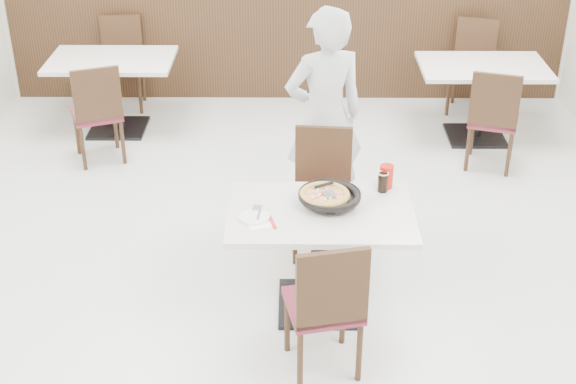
{
  "coord_description": "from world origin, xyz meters",
  "views": [
    {
      "loc": [
        0.07,
        -4.8,
        3.32
      ],
      "look_at": [
        0.04,
        -0.3,
        0.87
      ],
      "focal_mm": 50.0,
      "sensor_mm": 36.0,
      "label": 1
    }
  ],
  "objects_px": {
    "side_plate": "(254,217)",
    "bg_table_left": "(115,95)",
    "bg_chair_left_near": "(96,111)",
    "bg_chair_right_far": "(471,69)",
    "main_table": "(320,260)",
    "bg_table_right": "(479,102)",
    "cola_glass": "(383,183)",
    "bg_chair_left_far": "(122,65)",
    "diner_person": "(324,118)",
    "pizza": "(324,197)",
    "chair_far": "(322,197)",
    "chair_near": "(323,302)",
    "bg_chair_right_near": "(494,117)",
    "pizza_pan": "(330,199)",
    "red_cup": "(386,176)"
  },
  "relations": [
    {
      "from": "diner_person",
      "to": "bg_chair_right_far",
      "type": "height_order",
      "value": "diner_person"
    },
    {
      "from": "main_table",
      "to": "bg_chair_right_far",
      "type": "bearing_deg",
      "value": 64.23
    },
    {
      "from": "main_table",
      "to": "bg_chair_right_near",
      "type": "distance_m",
      "value": 2.7
    },
    {
      "from": "pizza_pan",
      "to": "bg_chair_right_near",
      "type": "xyz_separation_m",
      "value": [
        1.56,
        2.08,
        -0.32
      ]
    },
    {
      "from": "pizza_pan",
      "to": "bg_chair_right_near",
      "type": "distance_m",
      "value": 2.62
    },
    {
      "from": "side_plate",
      "to": "bg_table_right",
      "type": "height_order",
      "value": "side_plate"
    },
    {
      "from": "pizza",
      "to": "diner_person",
      "type": "xyz_separation_m",
      "value": [
        0.04,
        1.14,
        0.06
      ]
    },
    {
      "from": "pizza_pan",
      "to": "cola_glass",
      "type": "xyz_separation_m",
      "value": [
        0.36,
        0.19,
        0.02
      ]
    },
    {
      "from": "cola_glass",
      "to": "diner_person",
      "type": "distance_m",
      "value": 1.02
    },
    {
      "from": "cola_glass",
      "to": "bg_table_left",
      "type": "distance_m",
      "value": 3.59
    },
    {
      "from": "bg_chair_left_near",
      "to": "bg_table_right",
      "type": "bearing_deg",
      "value": -13.84
    },
    {
      "from": "bg_chair_right_near",
      "to": "chair_far",
      "type": "bearing_deg",
      "value": -119.61
    },
    {
      "from": "side_plate",
      "to": "bg_table_right",
      "type": "bearing_deg",
      "value": 54.56
    },
    {
      "from": "chair_far",
      "to": "bg_chair_left_near",
      "type": "xyz_separation_m",
      "value": [
        -2.0,
        1.59,
        0.0
      ]
    },
    {
      "from": "bg_chair_right_near",
      "to": "diner_person",
      "type": "bearing_deg",
      "value": -131.33
    },
    {
      "from": "chair_near",
      "to": "pizza",
      "type": "bearing_deg",
      "value": 75.48
    },
    {
      "from": "chair_near",
      "to": "cola_glass",
      "type": "distance_m",
      "value": 1.03
    },
    {
      "from": "chair_far",
      "to": "pizza",
      "type": "distance_m",
      "value": 0.7
    },
    {
      "from": "cola_glass",
      "to": "pizza",
      "type": "bearing_deg",
      "value": -154.04
    },
    {
      "from": "bg_chair_left_near",
      "to": "bg_table_right",
      "type": "relative_size",
      "value": 0.79
    },
    {
      "from": "side_plate",
      "to": "chair_far",
      "type": "bearing_deg",
      "value": 59.86
    },
    {
      "from": "pizza_pan",
      "to": "red_cup",
      "type": "distance_m",
      "value": 0.46
    },
    {
      "from": "red_cup",
      "to": "bg_chair_right_far",
      "type": "bearing_deg",
      "value": 68.7
    },
    {
      "from": "chair_near",
      "to": "diner_person",
      "type": "height_order",
      "value": "diner_person"
    },
    {
      "from": "chair_near",
      "to": "side_plate",
      "type": "bearing_deg",
      "value": 117.15
    },
    {
      "from": "chair_near",
      "to": "pizza_pan",
      "type": "xyz_separation_m",
      "value": [
        0.06,
        0.69,
        0.32
      ]
    },
    {
      "from": "bg_chair_right_near",
      "to": "bg_chair_right_far",
      "type": "relative_size",
      "value": 1.0
    },
    {
      "from": "diner_person",
      "to": "cola_glass",
      "type": "bearing_deg",
      "value": 92.07
    },
    {
      "from": "bg_chair_left_near",
      "to": "chair_far",
      "type": "bearing_deg",
      "value": -60.22
    },
    {
      "from": "cola_glass",
      "to": "red_cup",
      "type": "bearing_deg",
      "value": 64.81
    },
    {
      "from": "cola_glass",
      "to": "bg_chair_left_near",
      "type": "relative_size",
      "value": 0.14
    },
    {
      "from": "chair_far",
      "to": "side_plate",
      "type": "bearing_deg",
      "value": 64.45
    },
    {
      "from": "pizza_pan",
      "to": "side_plate",
      "type": "distance_m",
      "value": 0.51
    },
    {
      "from": "bg_table_left",
      "to": "bg_chair_left_far",
      "type": "relative_size",
      "value": 1.26
    },
    {
      "from": "cola_glass",
      "to": "bg_table_left",
      "type": "height_order",
      "value": "cola_glass"
    },
    {
      "from": "chair_far",
      "to": "bg_table_left",
      "type": "bearing_deg",
      "value": -44.18
    },
    {
      "from": "bg_table_left",
      "to": "bg_table_right",
      "type": "height_order",
      "value": "same"
    },
    {
      "from": "main_table",
      "to": "pizza",
      "type": "distance_m",
      "value": 0.44
    },
    {
      "from": "chair_far",
      "to": "bg_chair_left_far",
      "type": "distance_m",
      "value": 3.47
    },
    {
      "from": "cola_glass",
      "to": "red_cup",
      "type": "xyz_separation_m",
      "value": [
        0.03,
        0.06,
        0.02
      ]
    },
    {
      "from": "side_plate",
      "to": "bg_table_left",
      "type": "bearing_deg",
      "value": 116.6
    },
    {
      "from": "diner_person",
      "to": "bg_chair_left_near",
      "type": "relative_size",
      "value": 1.84
    },
    {
      "from": "side_plate",
      "to": "bg_chair_left_near",
      "type": "bearing_deg",
      "value": 123.13
    },
    {
      "from": "chair_near",
      "to": "diner_person",
      "type": "distance_m",
      "value": 1.87
    },
    {
      "from": "pizza",
      "to": "cola_glass",
      "type": "bearing_deg",
      "value": 25.96
    },
    {
      "from": "chair_near",
      "to": "bg_chair_right_far",
      "type": "height_order",
      "value": "same"
    },
    {
      "from": "main_table",
      "to": "bg_chair_right_far",
      "type": "xyz_separation_m",
      "value": [
        1.66,
        3.44,
        0.1
      ]
    },
    {
      "from": "main_table",
      "to": "bg_table_right",
      "type": "xyz_separation_m",
      "value": [
        1.62,
        2.78,
        0.0
      ]
    },
    {
      "from": "bg_chair_left_near",
      "to": "bg_chair_right_far",
      "type": "bearing_deg",
      "value": -4.02
    },
    {
      "from": "bg_table_left",
      "to": "bg_table_right",
      "type": "xyz_separation_m",
      "value": [
        3.57,
        -0.16,
        0.0
      ]
    }
  ]
}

